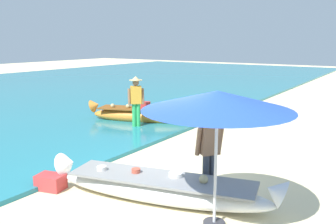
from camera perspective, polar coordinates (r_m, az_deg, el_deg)
The scene contains 8 objects.
ground_plane at distance 7.82m, azimuth 0.50°, elevation -11.05°, with size 80.00×80.00×0.00m, color beige.
sea at distance 22.94m, azimuth -18.02°, elevation 3.42°, with size 24.00×56.00×0.10m, color teal.
boat_white_foreground at distance 6.85m, azimuth -1.12°, elevation -11.98°, with size 4.51×1.81×0.79m.
boat_orange_midground at distance 13.11m, azimuth -4.29°, elevation -0.44°, with size 3.95×2.03×0.86m.
person_vendor_hatted at distance 12.10m, azimuth -5.12°, elevation 2.11°, with size 0.54×0.52×1.81m.
person_tourist_customer at distance 6.96m, azimuth 6.66°, elevation -5.69°, with size 0.49×0.56×1.68m.
patio_umbrella_large at distance 5.52m, azimuth 7.87°, elevation 1.71°, with size 2.36×2.36×2.23m.
cooler_box at distance 7.78m, azimuth -18.19°, elevation -10.54°, with size 0.55×0.37×0.31m, color #C63838.
Camera 1 is at (3.96, -6.05, 2.97)m, focal length 38.26 mm.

